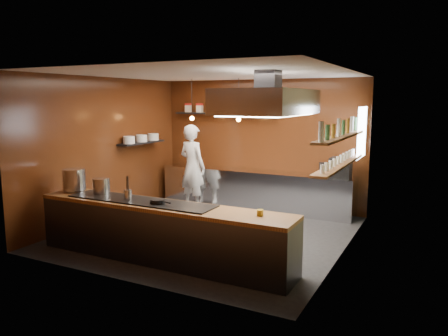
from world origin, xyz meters
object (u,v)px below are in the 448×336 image
Objects in this scene: extractor_hood at (268,101)px; espresso_machine at (341,168)px; stockpot_large at (74,180)px; chef at (192,167)px; stockpot_small at (101,186)px.

espresso_machine is at bearing 74.87° from extractor_hood.
stockpot_large is 0.20× the size of chef.
stockpot_small is at bearing -157.02° from extractor_hood.
espresso_machine is (3.90, 3.62, -0.02)m from stockpot_large.
extractor_hood is 2.96m from espresso_machine.
extractor_hood is 5.07× the size of stockpot_large.
extractor_hood reaches higher than stockpot_large.
stockpot_large is (-3.22, -1.10, -1.37)m from extractor_hood.
stockpot_large and espresso_machine have the same top height.
extractor_hood is 7.02× the size of stockpot_small.
chef reaches higher than espresso_machine.
chef is at bearing 143.59° from extractor_hood.
stockpot_large is 1.38× the size of stockpot_small.
stockpot_large is at bearing -161.09° from extractor_hood.
chef is at bearing -170.47° from espresso_machine.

